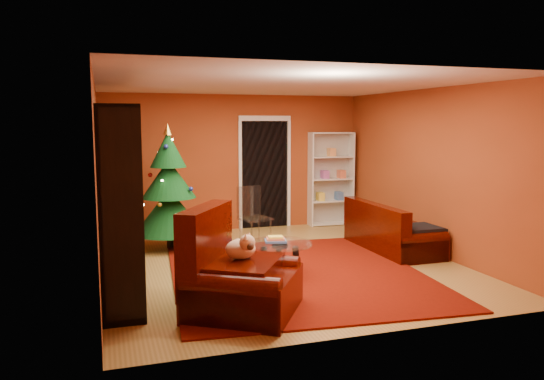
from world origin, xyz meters
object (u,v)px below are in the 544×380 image
object	(u,v)px
christmas_tree	(169,188)
gift_box_red	(197,231)
armchair	(244,271)
coffee_table	(280,259)
dog	(241,249)
sofa	(393,226)
acrylic_chair	(255,219)
gift_box_teal	(183,241)
white_bookshelf	(331,179)
media_unit	(117,198)
rug	(297,273)

from	to	relation	value
christmas_tree	gift_box_red	size ratio (longest dim) A/B	9.27
christmas_tree	armchair	world-z (taller)	christmas_tree
gift_box_red	coffee_table	distance (m)	2.83
armchair	dog	distance (m)	0.24
sofa	acrylic_chair	world-z (taller)	acrylic_chair
gift_box_red	armchair	world-z (taller)	armchair
gift_box_teal	white_bookshelf	world-z (taller)	white_bookshelf
media_unit	christmas_tree	xyz separation A→B (m)	(0.86, 1.86, -0.12)
armchair	acrylic_chair	size ratio (longest dim) A/B	1.34
gift_box_red	dog	world-z (taller)	dog
rug	coffee_table	world-z (taller)	coffee_table
gift_box_teal	dog	size ratio (longest dim) A/B	0.68
coffee_table	gift_box_red	bearing A→B (deg)	103.48
coffee_table	armchair	bearing A→B (deg)	-123.85
gift_box_red	media_unit	bearing A→B (deg)	-119.12
dog	acrylic_chair	xyz separation A→B (m)	(1.04, 3.03, -0.25)
dog	sofa	distance (m)	3.66
christmas_tree	acrylic_chair	distance (m)	1.53
christmas_tree	white_bookshelf	xyz separation A→B (m)	(3.36, 1.05, -0.07)
rug	sofa	world-z (taller)	sofa
christmas_tree	coffee_table	distance (m)	2.52
gift_box_red	dog	bearing A→B (deg)	-92.73
christmas_tree	gift_box_red	bearing A→B (deg)	50.78
media_unit	armchair	xyz separation A→B (m)	(1.25, -1.45, -0.65)
media_unit	white_bookshelf	size ratio (longest dim) A/B	1.52
gift_box_red	acrylic_chair	bearing A→B (deg)	-46.44
coffee_table	dog	bearing A→B (deg)	-125.88
rug	gift_box_red	size ratio (longest dim) A/B	17.52
dog	christmas_tree	bearing A→B (deg)	39.00
armchair	coffee_table	distance (m)	1.51
coffee_table	rug	bearing A→B (deg)	-4.95
rug	media_unit	world-z (taller)	media_unit
rug	dog	distance (m)	1.73
media_unit	acrylic_chair	distance (m)	2.89
media_unit	gift_box_red	xyz separation A→B (m)	(1.42, 2.55, -1.01)
media_unit	coffee_table	xyz separation A→B (m)	(2.08, -0.20, -0.89)
media_unit	white_bookshelf	distance (m)	5.14
dog	coffee_table	bearing A→B (deg)	-3.44
christmas_tree	sofa	bearing A→B (deg)	-20.08
coffee_table	gift_box_teal	bearing A→B (deg)	118.02
media_unit	coffee_table	distance (m)	2.27
gift_box_teal	sofa	xyz separation A→B (m)	(3.24, -1.11, 0.26)
media_unit	sofa	world-z (taller)	media_unit
gift_box_teal	armchair	bearing A→B (deg)	-86.52
christmas_tree	gift_box_teal	bearing A→B (deg)	-35.99
gift_box_red	armchair	size ratio (longest dim) A/B	0.19
armchair	dog	xyz separation A→B (m)	(-0.02, 0.07, 0.23)
rug	coffee_table	bearing A→B (deg)	175.05
white_bookshelf	dog	bearing A→B (deg)	-122.20
rug	christmas_tree	bearing A→B (deg)	124.97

